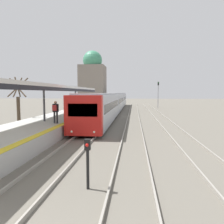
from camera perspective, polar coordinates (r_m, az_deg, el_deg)
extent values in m
cube|color=beige|center=(18.27, -17.44, 6.28)|extent=(4.00, 23.65, 0.20)
cube|color=black|center=(17.59, -11.51, 5.75)|extent=(0.08, 23.65, 0.24)
cylinder|color=#47474C|center=(18.28, -17.32, 1.83)|extent=(0.16, 0.16, 2.64)
cylinder|color=#47474C|center=(27.23, -9.50, 2.96)|extent=(0.16, 0.16, 2.64)
cylinder|color=#2D2D33|center=(16.86, -14.79, -1.42)|extent=(0.14, 0.14, 0.85)
cylinder|color=#2D2D33|center=(16.79, -14.15, -1.43)|extent=(0.14, 0.14, 0.85)
cube|color=black|center=(16.76, -14.52, 1.04)|extent=(0.40, 0.22, 0.60)
sphere|color=tan|center=(16.74, -14.56, 2.42)|extent=(0.22, 0.22, 0.22)
cube|color=#B22828|center=(16.57, -14.77, 1.06)|extent=(0.30, 0.18, 0.40)
cube|color=red|center=(15.18, -7.39, -0.88)|extent=(2.61, 0.70, 2.77)
cube|color=black|center=(14.82, -7.70, 0.48)|extent=(2.03, 0.04, 0.89)
sphere|color=#EFEACC|center=(15.20, -10.52, -5.05)|extent=(0.16, 0.16, 0.16)
sphere|color=#EFEACC|center=(14.84, -4.69, -5.23)|extent=(0.16, 0.16, 0.16)
cube|color=#A8ADB7|center=(22.54, -3.04, 1.07)|extent=(2.61, 14.35, 2.77)
cube|color=gray|center=(22.49, -3.06, 4.75)|extent=(2.29, 14.06, 0.12)
cube|color=black|center=(22.52, -3.05, 1.85)|extent=(2.63, 13.20, 0.72)
cylinder|color=black|center=(18.37, -8.69, -3.99)|extent=(0.12, 0.70, 0.70)
cylinder|color=black|center=(17.94, -1.80, -4.14)|extent=(0.12, 0.70, 0.70)
cylinder|color=black|center=(27.42, -3.83, -0.97)|extent=(0.12, 0.70, 0.70)
cylinder|color=black|center=(27.14, 0.79, -1.02)|extent=(0.12, 0.70, 0.70)
cube|color=#A8ADB7|center=(37.12, 0.43, 2.63)|extent=(2.61, 14.35, 2.77)
cube|color=gray|center=(37.08, 0.43, 4.86)|extent=(2.29, 14.06, 0.12)
cube|color=black|center=(37.10, 0.43, 3.10)|extent=(2.63, 13.20, 0.72)
cylinder|color=black|center=(32.70, -2.26, 0.00)|extent=(0.12, 0.70, 0.70)
cylinder|color=black|center=(32.47, 1.61, -0.03)|extent=(0.12, 0.70, 0.70)
cylinder|color=black|center=(41.93, -0.48, 1.11)|extent=(0.12, 0.70, 0.70)
cylinder|color=black|center=(41.75, 2.54, 1.09)|extent=(0.12, 0.70, 0.70)
cube|color=#A8ADB7|center=(51.76, 1.95, 3.30)|extent=(2.61, 14.35, 2.77)
cube|color=gray|center=(51.74, 1.95, 4.90)|extent=(2.29, 14.06, 0.12)
cube|color=black|center=(51.75, 1.95, 3.64)|extent=(2.63, 13.20, 0.72)
cylinder|color=black|center=(47.26, 0.23, 1.55)|extent=(0.12, 0.70, 0.70)
cylinder|color=black|center=(47.10, 2.91, 1.53)|extent=(0.12, 0.70, 0.70)
cylinder|color=black|center=(56.54, 1.14, 2.12)|extent=(0.12, 0.70, 0.70)
cylinder|color=black|center=(56.41, 3.38, 2.11)|extent=(0.12, 0.70, 0.70)
cylinder|color=black|center=(7.54, -6.33, -14.70)|extent=(0.10, 0.10, 1.33)
cube|color=black|center=(7.29, -6.40, -8.43)|extent=(0.20, 0.14, 0.36)
sphere|color=red|center=(7.21, -6.55, -8.60)|extent=(0.11, 0.11, 0.11)
cylinder|color=gray|center=(46.77, 11.95, 4.35)|extent=(0.14, 0.14, 5.50)
cube|color=black|center=(46.81, 12.00, 7.28)|extent=(0.28, 0.20, 0.70)
sphere|color=green|center=(46.69, 12.02, 7.46)|extent=(0.14, 0.14, 0.14)
cube|color=slate|center=(50.56, -5.05, 6.67)|extent=(5.65, 5.65, 9.36)
sphere|color=#3D8966|center=(51.07, -5.10, 13.28)|extent=(4.35, 4.35, 4.35)
cylinder|color=#4C3D2D|center=(22.69, -23.22, 0.10)|extent=(0.32, 0.32, 2.84)
cylinder|color=#4C3D2D|center=(22.62, -23.42, 5.98)|extent=(0.36, 1.37, 1.88)
cylinder|color=#4C3D2D|center=(22.62, -23.42, 5.90)|extent=(2.16, 0.12, 1.84)
cylinder|color=#4C3D2D|center=(22.62, -23.42, 5.98)|extent=(0.36, 1.37, 1.88)
cylinder|color=#4C3D2D|center=(22.62, -23.42, 5.90)|extent=(2.07, 0.85, 1.84)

